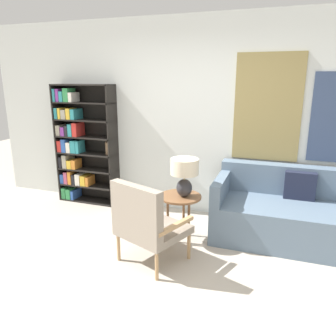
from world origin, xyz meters
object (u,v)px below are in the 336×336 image
(bookshelf, at_px, (80,145))
(table_lamp, at_px, (184,172))
(side_table, at_px, (180,201))
(armchair, at_px, (145,221))
(couch, at_px, (297,215))

(bookshelf, bearing_deg, table_lamp, -22.69)
(bookshelf, bearing_deg, side_table, -22.99)
(armchair, distance_m, side_table, 0.64)
(armchair, relative_size, table_lamp, 2.01)
(bookshelf, height_order, table_lamp, bookshelf)
(armchair, bearing_deg, side_table, 73.77)
(couch, xyz_separation_m, side_table, (-1.32, -0.49, 0.19))
(bookshelf, distance_m, table_lamp, 2.09)
(couch, relative_size, table_lamp, 4.32)
(bookshelf, height_order, side_table, bookshelf)
(couch, bearing_deg, armchair, -143.54)
(table_lamp, bearing_deg, couch, 21.47)
(bookshelf, xyz_separation_m, armchair, (1.70, -1.41, -0.40))
(bookshelf, bearing_deg, couch, -5.51)
(bookshelf, distance_m, armchair, 2.25)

